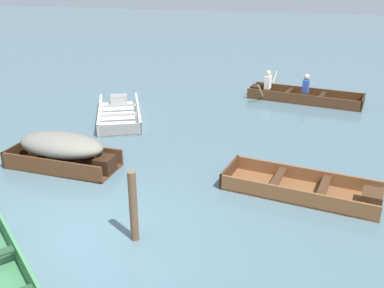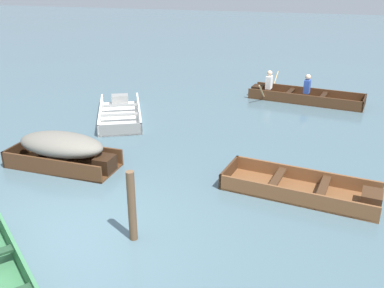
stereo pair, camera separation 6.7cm
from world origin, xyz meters
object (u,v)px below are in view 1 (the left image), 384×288
at_px(skiff_wooden_brown_near_moored, 307,189).
at_px(mooring_post, 133,207).
at_px(rowboat_dark_varnish_with_crew, 298,95).
at_px(skiff_white_mid_moored, 119,113).
at_px(skiff_dark_varnish_outer_moored, 63,149).

height_order(skiff_wooden_brown_near_moored, mooring_post, mooring_post).
bearing_deg(skiff_wooden_brown_near_moored, rowboat_dark_varnish_with_crew, 94.32).
bearing_deg(skiff_white_mid_moored, mooring_post, -62.97).
relative_size(skiff_wooden_brown_near_moored, mooring_post, 2.55).
bearing_deg(skiff_wooden_brown_near_moored, skiff_dark_varnish_outer_moored, -177.94).
relative_size(skiff_wooden_brown_near_moored, skiff_dark_varnish_outer_moored, 1.25).
bearing_deg(skiff_white_mid_moored, rowboat_dark_varnish_with_crew, 32.60).
bearing_deg(mooring_post, skiff_wooden_brown_near_moored, 41.17).
distance_m(skiff_wooden_brown_near_moored, skiff_white_mid_moored, 6.47).
distance_m(skiff_wooden_brown_near_moored, skiff_dark_varnish_outer_moored, 5.23).
height_order(skiff_dark_varnish_outer_moored, rowboat_dark_varnish_with_crew, rowboat_dark_varnish_with_crew).
xyz_separation_m(skiff_dark_varnish_outer_moored, rowboat_dark_varnish_with_crew, (4.72, 6.76, -0.27)).
relative_size(skiff_white_mid_moored, skiff_dark_varnish_outer_moored, 1.30).
distance_m(skiff_dark_varnish_outer_moored, rowboat_dark_varnish_with_crew, 8.25).
xyz_separation_m(skiff_white_mid_moored, skiff_dark_varnish_outer_moored, (0.31, -3.55, 0.33)).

